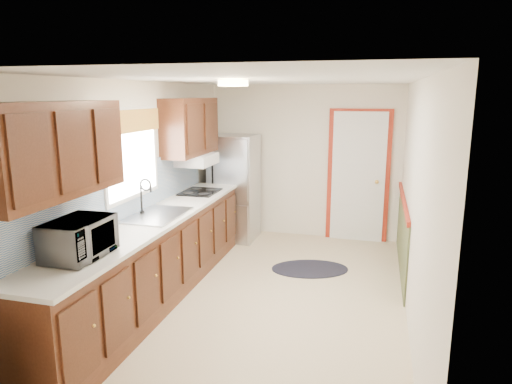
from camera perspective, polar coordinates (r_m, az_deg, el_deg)
The scene contains 8 objects.
room_shell at distance 4.86m, azimuth 1.35°, elevation -0.37°, with size 3.20×5.20×2.52m.
kitchen_run at distance 5.13m, azimuth -13.04°, elevation -4.52°, with size 0.63×4.00×2.20m.
back_wall_trim at distance 6.96m, azimuth 13.69°, elevation 0.50°, with size 1.12×2.30×2.08m.
ceiling_fixture at distance 4.64m, azimuth -2.88°, elevation 13.45°, with size 0.30×0.30×0.06m, color #FFD88C.
microwave at distance 4.00m, azimuth -21.29°, elevation -4.96°, with size 0.58×0.32×0.39m, color white.
refrigerator at distance 7.13m, azimuth -2.72°, elevation 0.55°, with size 0.69×0.70×1.64m.
rug at distance 6.11m, azimuth 6.74°, elevation -9.51°, with size 1.00×0.65×0.01m, color black.
cooktop at distance 6.25m, azimuth -7.02°, elevation 0.02°, with size 0.46×0.55×0.02m, color black.
Camera 1 is at (1.12, -4.61, 2.26)m, focal length 32.00 mm.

